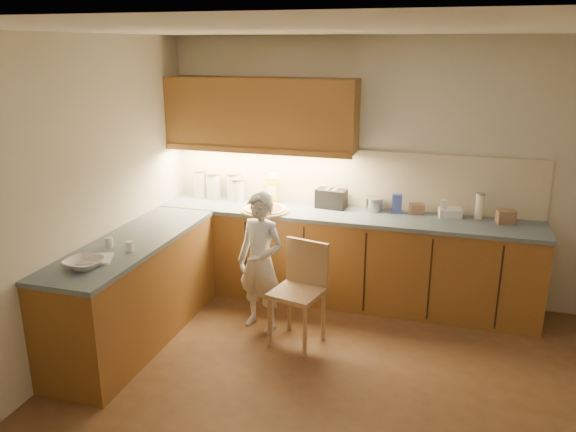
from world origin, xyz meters
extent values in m
plane|color=#56351D|center=(0.00, 0.00, 0.00)|extent=(4.50, 4.50, 0.00)
cube|color=beige|center=(0.00, 2.00, 1.30)|extent=(4.50, 0.04, 2.60)
cube|color=beige|center=(0.00, -2.00, 1.30)|extent=(4.50, 0.04, 2.60)
cube|color=beige|center=(-2.25, 0.00, 1.30)|extent=(0.04, 4.00, 2.60)
cube|color=white|center=(0.00, 0.00, 2.60)|extent=(4.50, 4.00, 0.04)
cube|color=brown|center=(-0.38, 1.70, 0.44)|extent=(3.75, 0.60, 0.88)
cube|color=brown|center=(-1.95, 0.40, 0.44)|extent=(0.60, 2.00, 0.88)
cube|color=#4E606F|center=(-0.37, 1.70, 0.90)|extent=(3.77, 0.62, 0.04)
cube|color=#4E606F|center=(-1.95, 0.40, 0.90)|extent=(0.62, 2.02, 0.04)
cube|color=black|center=(-1.90, 1.40, 0.44)|extent=(0.02, 0.01, 0.80)
cube|color=black|center=(-1.30, 1.40, 0.44)|extent=(0.02, 0.01, 0.80)
cube|color=black|center=(-0.70, 1.40, 0.44)|extent=(0.02, 0.01, 0.80)
cube|color=black|center=(-0.10, 1.40, 0.44)|extent=(0.02, 0.01, 0.80)
cube|color=black|center=(0.50, 1.40, 0.44)|extent=(0.02, 0.01, 0.80)
cube|color=black|center=(1.10, 1.40, 0.44)|extent=(0.02, 0.01, 0.80)
cube|color=beige|center=(-0.38, 1.99, 1.21)|extent=(3.75, 0.02, 0.58)
cube|color=brown|center=(-1.27, 1.82, 1.85)|extent=(1.95, 0.35, 0.70)
cube|color=brown|center=(-1.27, 1.65, 1.50)|extent=(1.95, 0.02, 0.06)
cylinder|color=tan|center=(-1.13, 1.53, 0.93)|extent=(0.48, 0.48, 0.02)
cylinder|color=beige|center=(-1.13, 1.53, 0.95)|extent=(0.42, 0.42, 0.02)
cylinder|color=#B93B18|center=(-1.13, 1.53, 0.96)|extent=(0.33, 0.33, 0.01)
sphere|color=white|center=(-1.08, 1.49, 0.98)|extent=(0.06, 0.06, 0.06)
cylinder|color=white|center=(-1.04, 1.43, 1.01)|extent=(0.05, 0.11, 0.19)
imported|color=silver|center=(-0.96, 0.89, 0.64)|extent=(0.53, 0.43, 1.28)
cylinder|color=tan|center=(-0.78, 0.58, 0.23)|extent=(0.04, 0.04, 0.45)
cylinder|color=tan|center=(-0.45, 0.51, 0.23)|extent=(0.04, 0.04, 0.45)
cylinder|color=tan|center=(-0.70, 0.92, 0.23)|extent=(0.04, 0.04, 0.45)
cylinder|color=tan|center=(-0.37, 0.84, 0.23)|extent=(0.04, 0.04, 0.45)
cube|color=tan|center=(-0.57, 0.71, 0.47)|extent=(0.48, 0.48, 0.04)
cube|color=tan|center=(-0.53, 0.89, 0.69)|extent=(0.40, 0.13, 0.40)
imported|color=white|center=(-1.95, -0.24, 0.95)|extent=(0.29, 0.29, 0.07)
cylinder|color=silver|center=(-1.99, 1.86, 1.06)|extent=(0.14, 0.14, 0.28)
cylinder|color=gray|center=(-1.99, 1.86, 1.21)|extent=(0.15, 0.15, 0.02)
cylinder|color=beige|center=(-1.83, 1.85, 1.05)|extent=(0.15, 0.15, 0.26)
cylinder|color=gray|center=(-1.83, 1.85, 1.19)|extent=(0.16, 0.16, 0.02)
cylinder|color=beige|center=(-1.60, 1.86, 1.06)|extent=(0.15, 0.15, 0.27)
cylinder|color=gray|center=(-1.60, 1.86, 1.20)|extent=(0.15, 0.15, 0.02)
cylinder|color=silver|center=(-1.55, 1.82, 1.03)|extent=(0.14, 0.14, 0.22)
cylinder|color=gray|center=(-1.55, 1.82, 1.15)|extent=(0.15, 0.15, 0.02)
cube|color=gold|center=(-1.17, 1.89, 1.05)|extent=(0.12, 0.10, 0.26)
cube|color=white|center=(-1.17, 1.89, 1.20)|extent=(0.08, 0.06, 0.05)
cube|color=black|center=(-0.54, 1.85, 1.02)|extent=(0.32, 0.20, 0.19)
cube|color=#BDBCC2|center=(-0.57, 1.85, 1.11)|extent=(0.05, 0.13, 0.00)
cube|color=#BDBCC2|center=(-0.50, 1.85, 1.11)|extent=(0.05, 0.13, 0.00)
cylinder|color=#A7A7AB|center=(-0.10, 1.86, 0.98)|extent=(0.17, 0.17, 0.12)
cylinder|color=#A7A7AB|center=(-0.10, 1.86, 1.05)|extent=(0.18, 0.18, 0.01)
cube|color=#314095|center=(0.12, 1.86, 1.01)|extent=(0.10, 0.07, 0.19)
cube|color=#A7785A|center=(0.31, 1.89, 0.97)|extent=(0.16, 0.13, 0.10)
cube|color=silver|center=(0.56, 1.85, 1.00)|extent=(0.06, 0.06, 0.17)
cube|color=white|center=(0.63, 1.87, 0.96)|extent=(0.23, 0.18, 0.08)
cylinder|color=white|center=(0.89, 1.88, 1.04)|extent=(0.08, 0.08, 0.24)
cylinder|color=gray|center=(0.89, 1.88, 1.17)|extent=(0.08, 0.08, 0.02)
cube|color=#977151|center=(1.12, 1.81, 0.98)|extent=(0.18, 0.15, 0.12)
cube|color=silver|center=(-1.98, -0.10, 0.93)|extent=(0.35, 0.31, 0.02)
cylinder|color=silver|center=(-2.03, 0.19, 0.96)|extent=(0.08, 0.08, 0.08)
cylinder|color=white|center=(-1.82, 0.16, 0.96)|extent=(0.08, 0.08, 0.08)
camera|label=1|loc=(0.61, -3.52, 2.51)|focal=35.00mm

